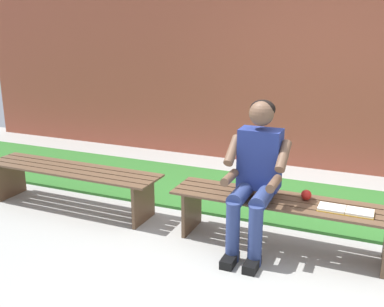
{
  "coord_description": "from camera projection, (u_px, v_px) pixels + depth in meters",
  "views": [
    {
      "loc": [
        -0.66,
        3.46,
        1.83
      ],
      "look_at": [
        0.74,
        0.15,
        0.78
      ],
      "focal_mm": 42.27,
      "sensor_mm": 36.0,
      "label": 1
    }
  ],
  "objects": [
    {
      "name": "bench_near",
      "position": [
        282.0,
        210.0,
        3.72
      ],
      "size": [
        1.87,
        0.45,
        0.43
      ],
      "rotation": [
        0.0,
        0.0,
        -0.01
      ],
      "color": "brown",
      "rests_on": "ground"
    },
    {
      "name": "ground_plane",
      "position": [
        108.0,
        282.0,
        3.33
      ],
      "size": [
        10.0,
        7.0,
        0.04
      ],
      "primitive_type": "cube",
      "color": "#9E9E99"
    },
    {
      "name": "bench_far",
      "position": [
        72.0,
        177.0,
        4.52
      ],
      "size": [
        1.88,
        0.45,
        0.43
      ],
      "rotation": [
        0.0,
        0.0,
        -0.01
      ],
      "color": "brown",
      "rests_on": "ground"
    },
    {
      "name": "apple",
      "position": [
        306.0,
        195.0,
        3.68
      ],
      "size": [
        0.09,
        0.09,
        0.09
      ],
      "primitive_type": "sphere",
      "color": "red",
      "rests_on": "bench_near"
    },
    {
      "name": "person_seated",
      "position": [
        256.0,
        172.0,
        3.62
      ],
      "size": [
        0.5,
        0.69,
        1.23
      ],
      "color": "navy",
      "rests_on": "ground"
    },
    {
      "name": "brick_wall",
      "position": [
        286.0,
        80.0,
        5.8
      ],
      "size": [
        9.5,
        0.24,
        2.22
      ],
      "primitive_type": "cube",
      "color": "#9E4C38",
      "rests_on": "ground"
    },
    {
      "name": "grass_strip",
      "position": [
        206.0,
        188.0,
        5.1
      ],
      "size": [
        9.0,
        1.29,
        0.03
      ],
      "primitive_type": "cube",
      "color": "#2D6B28",
      "rests_on": "ground"
    },
    {
      "name": "book_open",
      "position": [
        346.0,
        210.0,
        3.46
      ],
      "size": [
        0.41,
        0.16,
        0.02
      ],
      "rotation": [
        0.0,
        0.0,
        -0.01
      ],
      "color": "white",
      "rests_on": "bench_near"
    }
  ]
}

